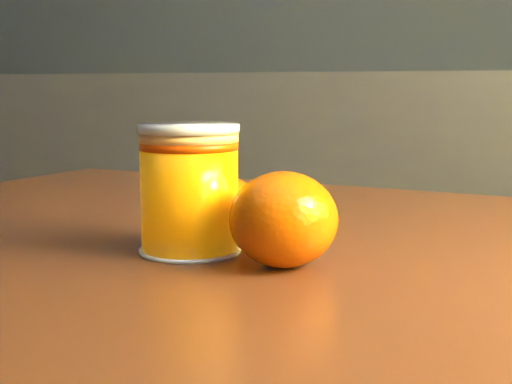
% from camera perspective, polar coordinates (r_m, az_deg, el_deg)
% --- Properties ---
extents(kitchen_counter, '(3.15, 0.60, 0.90)m').
position_cam_1_polar(kitchen_counter, '(2.18, -4.75, -2.56)').
color(kitchen_counter, '#48464B').
rests_on(kitchen_counter, ground).
extents(table, '(1.04, 0.76, 0.74)m').
position_cam_1_polar(table, '(0.60, 2.54, -13.31)').
color(table, '#5F2F17').
rests_on(table, ground).
extents(juice_glass, '(0.08, 0.08, 0.10)m').
position_cam_1_polar(juice_glass, '(0.54, -5.35, 0.19)').
color(juice_glass, orange).
rests_on(juice_glass, table).
extents(orange_front, '(0.10, 0.10, 0.07)m').
position_cam_1_polar(orange_front, '(0.50, 2.20, -2.19)').
color(orange_front, '#DC5804').
rests_on(orange_front, table).
extents(orange_back, '(0.08, 0.08, 0.06)m').
position_cam_1_polar(orange_back, '(0.56, -2.49, -1.62)').
color(orange_back, '#DC5804').
rests_on(orange_back, table).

